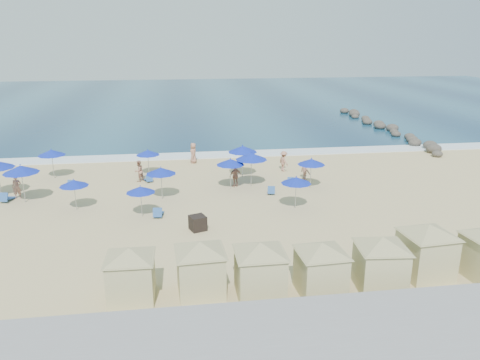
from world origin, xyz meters
The scene contains 35 objects.
ground centered at (0.00, 0.00, 0.00)m, with size 160.00×160.00×0.00m, color tan.
ocean centered at (0.00, 55.00, 0.03)m, with size 160.00×80.00×0.06m, color #0E2F4D.
surf_line centered at (0.00, 15.50, 0.04)m, with size 160.00×2.50×0.08m, color white.
seawall centered at (0.00, -13.50, 0.65)m, with size 160.00×6.10×1.22m.
rock_jetty centered at (24.01, 24.90, 0.36)m, with size 2.56×26.66×0.96m.
trash_bin centered at (0.15, -2.13, 0.43)m, with size 0.87×0.87×0.87m, color black.
cabana_0 centered at (-3.08, -9.20, 1.51)m, with size 4.20×4.20×2.64m.
cabana_1 centered at (-0.09, -9.16, 1.56)m, with size 4.33×4.33×2.72m.
cabana_2 centered at (2.46, -9.70, 1.59)m, with size 4.42×4.42×2.77m.
cabana_3 centered at (5.14, -9.89, 1.52)m, with size 4.23×4.23×2.66m.
cabana_4 centered at (7.89, -9.89, 1.58)m, with size 4.39×4.39×2.76m.
cabana_5 centered at (10.52, -9.07, 1.65)m, with size 4.58×4.58×2.88m.
umbrella_1 centered at (-11.31, 4.29, 2.35)m, with size 2.38×2.38×2.71m.
umbrella_2 centered at (-10.67, 9.91, 2.10)m, with size 2.13×2.13×2.43m.
umbrella_3 centered at (-7.56, 2.30, 1.84)m, with size 1.86×1.86×2.12m.
umbrella_4 centered at (-3.19, 9.72, 1.89)m, with size 1.92×1.92×2.18m.
umbrella_5 centered at (-2.02, 3.67, 2.04)m, with size 2.07×2.07×2.36m.
umbrella_6 centered at (-3.23, 0.50, 1.79)m, with size 1.81×1.81×2.06m.
umbrella_7 centered at (2.98, 5.24, 2.06)m, with size 2.09×2.09×2.38m.
umbrella_8 centered at (4.59, 5.56, 2.35)m, with size 2.38×2.38×2.71m.
umbrella_9 centered at (4.32, 8.14, 2.31)m, with size 2.34×2.34×2.66m.
umbrella_10 centered at (8.93, 4.61, 2.02)m, with size 2.05×2.05×2.33m.
umbrella_11 centered at (6.71, 0.50, 1.96)m, with size 1.98×1.98×2.26m.
beach_chair_0 centered at (-12.61, 4.65, 0.25)m, with size 0.86×1.43×0.73m.
beach_chair_1 centered at (-8.73, 7.27, 0.22)m, with size 0.82×1.27×0.65m.
beach_chair_2 centered at (-3.17, 7.88, 0.22)m, with size 0.88×1.27×0.64m.
beach_chair_3 centered at (-2.21, 0.33, 0.24)m, with size 0.69×1.31×0.69m.
beach_chair_4 centered at (5.77, 3.72, 0.22)m, with size 0.76×1.26×0.65m.
beach_chair_5 centered at (7.70, 5.74, 0.22)m, with size 0.77×1.22×0.62m.
beachgoer_0 centered at (-12.04, 5.21, 0.83)m, with size 0.61×0.40×1.66m, color #A8715D.
beachgoer_1 centered at (-3.87, 8.10, 0.83)m, with size 0.81×0.63×1.66m, color #A8715D.
beachgoer_2 centered at (3.42, 5.69, 0.85)m, with size 0.99×0.41×1.69m, color #A8715D.
beachgoer_3 centered at (9.11, 6.66, 0.79)m, with size 1.02×0.58×1.57m, color #A8715D.
beachgoer_4 centered at (0.59, 13.00, 0.91)m, with size 0.89×0.58×1.83m, color #A8715D.
beachgoer_5 centered at (7.97, 9.29, 0.86)m, with size 1.11×0.64×1.72m, color #A8715D.
Camera 1 is at (-0.96, -27.63, 10.98)m, focal length 35.00 mm.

